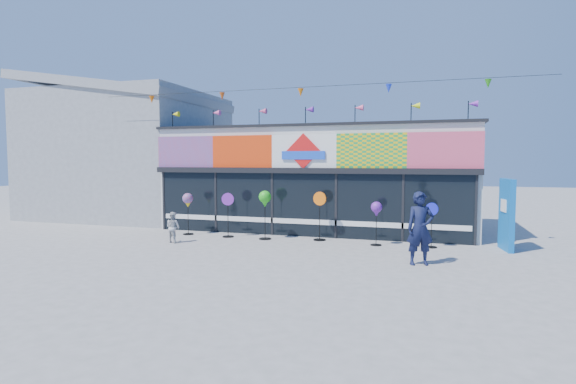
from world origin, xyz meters
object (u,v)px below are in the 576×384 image
at_px(spinner_1, 228,214).
at_px(child, 173,227).
at_px(blue_sign, 507,214).
at_px(spinner_2, 265,200).
at_px(spinner_3, 320,215).
at_px(adult_man, 420,228).
at_px(spinner_0, 188,201).
at_px(spinner_5, 432,224).
at_px(spinner_4, 376,210).

height_order(spinner_1, child, spinner_1).
bearing_deg(child, blue_sign, -155.00).
height_order(spinner_2, spinner_3, spinner_2).
bearing_deg(child, spinner_3, -143.27).
xyz_separation_m(spinner_3, adult_man, (3.38, -2.78, 0.08)).
distance_m(spinner_1, child, 2.05).
height_order(spinner_0, spinner_3, spinner_3).
bearing_deg(spinner_5, child, -168.68).
bearing_deg(spinner_3, spinner_4, -10.35).
bearing_deg(spinner_1, blue_sign, 2.38).
xyz_separation_m(spinner_2, adult_man, (5.26, -2.41, -0.40)).
bearing_deg(spinner_0, spinner_5, 0.41).
relative_size(spinner_1, child, 1.54).
bearing_deg(spinner_5, blue_sign, 6.84).
relative_size(spinner_0, adult_man, 0.80).
relative_size(spinner_5, child, 1.38).
bearing_deg(spinner_2, blue_sign, 3.07).
distance_m(spinner_0, spinner_3, 4.99).
height_order(spinner_2, spinner_4, spinner_2).
bearing_deg(spinner_5, spinner_4, -175.14).
bearing_deg(spinner_3, spinner_2, -168.92).
relative_size(spinner_2, adult_man, 0.88).
distance_m(spinner_2, child, 3.24).
height_order(spinner_3, child, spinner_3).
height_order(spinner_3, spinner_4, spinner_3).
distance_m(blue_sign, spinner_3, 5.88).
bearing_deg(spinner_4, spinner_3, 169.65).
distance_m(spinner_4, adult_man, 2.81).
height_order(adult_man, child, adult_man).
bearing_deg(spinner_0, child, -77.67).
distance_m(blue_sign, spinner_1, 9.20).
height_order(blue_sign, spinner_4, blue_sign).
bearing_deg(child, spinner_1, -115.64).
distance_m(spinner_2, spinner_5, 5.60).
bearing_deg(blue_sign, spinner_2, 175.22).
bearing_deg(spinner_5, spinner_2, -178.42).
height_order(spinner_1, adult_man, adult_man).
distance_m(blue_sign, spinner_4, 3.93).
distance_m(blue_sign, spinner_5, 2.23).
height_order(spinner_4, spinner_5, same).
distance_m(spinner_3, spinner_4, 2.02).
bearing_deg(adult_man, blue_sign, 30.88).
bearing_deg(spinner_2, spinner_0, 178.30).
relative_size(spinner_0, spinner_4, 1.08).
bearing_deg(spinner_1, adult_man, -20.07).
height_order(spinner_1, spinner_4, spinner_1).
xyz_separation_m(blue_sign, spinner_5, (-2.19, -0.26, -0.35)).
bearing_deg(spinner_0, blue_sign, 1.71).
relative_size(spinner_4, child, 1.38).
height_order(spinner_0, spinner_4, spinner_0).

